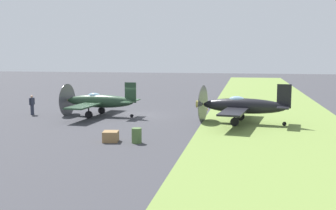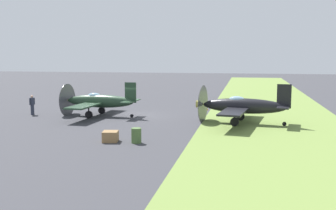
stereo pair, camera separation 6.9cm
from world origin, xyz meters
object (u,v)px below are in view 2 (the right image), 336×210
ground_crew_chief (32,104)px  airplane_lead (99,101)px  supply_crate (110,136)px  fuel_drum (136,136)px  runway_marker_cone (206,108)px  airplane_wingman (242,106)px

ground_crew_chief → airplane_lead: bearing=108.3°
supply_crate → fuel_drum: bearing=-91.6°
airplane_lead → ground_crew_chief: airplane_lead is taller
fuel_drum → supply_crate: (0.05, 1.64, -0.13)m
airplane_lead → runway_marker_cone: bearing=-54.5°
airplane_lead → supply_crate: bearing=-151.8°
fuel_drum → supply_crate: 1.65m
ground_crew_chief → supply_crate: size_ratio=1.92×
supply_crate → runway_marker_cone: size_ratio=2.05×
airplane_wingman → fuel_drum: 10.21m
airplane_lead → ground_crew_chief: size_ratio=5.00×
airplane_lead → ground_crew_chief: (-0.42, 5.97, -0.38)m
fuel_drum → runway_marker_cone: fuel_drum is taller
ground_crew_chief → fuel_drum: bearing=67.1°
fuel_drum → supply_crate: size_ratio=1.00×
airplane_lead → airplane_wingman: airplane_wingman is taller
fuel_drum → runway_marker_cone: (14.92, -2.71, -0.23)m
airplane_wingman → runway_marker_cone: bearing=34.9°
airplane_wingman → runway_marker_cone: size_ratio=20.72×
fuel_drum → airplane_lead: bearing=32.3°
ground_crew_chief → supply_crate: (-9.02, -10.32, -0.59)m
fuel_drum → runway_marker_cone: bearing=-10.3°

